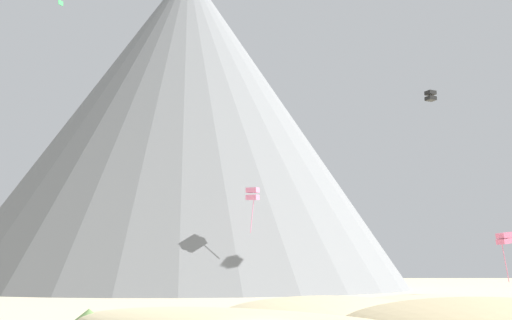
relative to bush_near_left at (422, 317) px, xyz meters
The scene contains 9 objects.
dune_foreground_left 7.34m from the bush_near_left, 130.81° to the left, with size 14.75×13.36×2.91m, color beige.
dune_back_low 11.67m from the bush_near_left, 67.41° to the left, with size 19.72×15.03×2.64m, color beige.
bush_near_left is the anchor object (origin of this frame).
bush_far_right 20.12m from the bush_near_left, behind, with size 1.93×1.93×0.78m, color #668C4C.
rock_massif 80.30m from the bush_near_left, 105.95° to the left, with size 82.91×82.91×57.26m.
kite_rainbow_low 33.85m from the bush_near_left, 60.07° to the left, with size 1.63×1.59×5.15m.
kite_green_high 74.63m from the bush_near_left, 125.97° to the left, with size 0.60×0.80×0.75m.
kite_black_mid 45.01m from the bush_near_left, 71.94° to the left, with size 1.36×1.36×1.17m.
kite_pink_low 41.64m from the bush_near_left, 103.42° to the left, with size 1.69×1.71×5.43m.
Camera 1 is at (0.03, -29.57, 3.21)m, focal length 45.53 mm.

